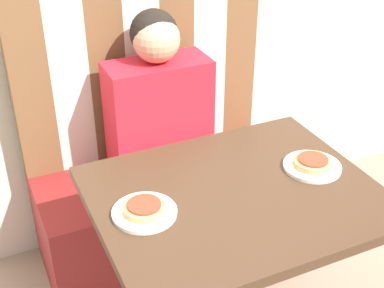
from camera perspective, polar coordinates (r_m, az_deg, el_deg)
The scene contains 8 objects.
booth_seat at distance 2.41m, azimuth -3.17°, elevation -7.37°, with size 1.05×0.51×0.48m.
booth_backrest at distance 2.26m, azimuth -5.57°, elevation 8.06°, with size 1.05×0.10×0.76m.
dining_table at distance 1.70m, azimuth 4.50°, elevation -8.35°, with size 0.85×0.69×0.77m.
person at distance 2.11m, azimuth -3.63°, elevation 4.75°, with size 0.41×0.21×0.68m.
plate_left at distance 1.54m, azimuth -5.09°, elevation -7.28°, with size 0.19×0.19×0.01m.
plate_right at distance 1.77m, azimuth 12.69°, elevation -2.35°, with size 0.19×0.19×0.01m.
pizza_left at distance 1.53m, azimuth -5.12°, elevation -6.77°, with size 0.12×0.12×0.02m.
pizza_right at distance 1.76m, azimuth 12.76°, elevation -1.88°, with size 0.12×0.12×0.02m.
Camera 1 is at (-0.67, -1.14, 1.72)m, focal length 50.00 mm.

